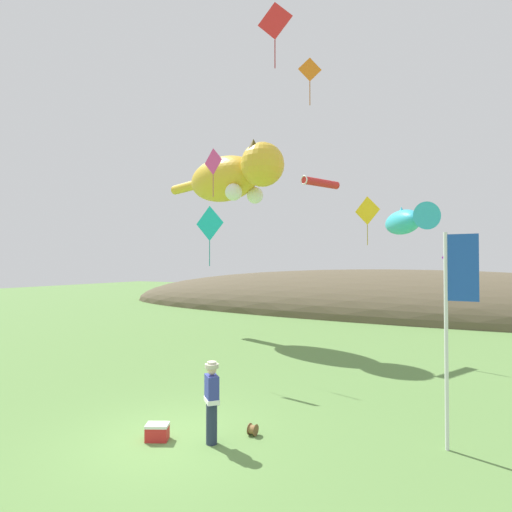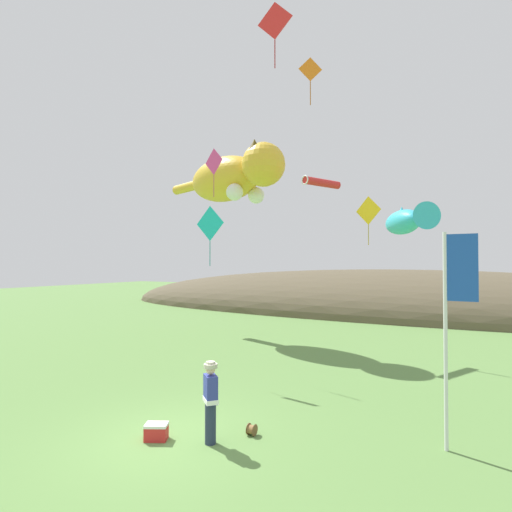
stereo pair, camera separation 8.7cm
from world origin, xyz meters
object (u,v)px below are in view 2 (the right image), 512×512
at_px(kite_spool, 252,430).
at_px(kite_diamond_red, 275,21).
at_px(kite_giant_cat, 233,178).
at_px(festival_attendant, 211,399).
at_px(kite_fish_windsock, 406,221).
at_px(kite_diamond_pink, 214,162).
at_px(kite_tube_streamer, 321,183).
at_px(festival_banner_pole, 453,307).
at_px(kite_diamond_orange, 310,70).
at_px(picnic_cooler, 156,432).
at_px(kite_diamond_teal, 210,224).
at_px(kite_diamond_gold, 368,211).
at_px(kite_diamond_violet, 454,258).

distance_m(kite_spool, kite_diamond_red, 11.69).
bearing_deg(kite_giant_cat, festival_attendant, -60.20).
height_order(kite_spool, kite_fish_windsock, kite_fish_windsock).
relative_size(kite_giant_cat, kite_diamond_red, 4.29).
relative_size(festival_attendant, kite_spool, 6.87).
relative_size(kite_diamond_pink, kite_diamond_red, 0.96).
relative_size(kite_tube_streamer, kite_diamond_pink, 1.08).
height_order(kite_tube_streamer, kite_diamond_pink, kite_diamond_pink).
height_order(festival_banner_pole, kite_diamond_orange, kite_diamond_orange).
bearing_deg(kite_tube_streamer, kite_diamond_red, -82.69).
bearing_deg(picnic_cooler, festival_banner_pole, 23.36).
bearing_deg(picnic_cooler, kite_spool, 35.03).
xyz_separation_m(kite_giant_cat, kite_diamond_pink, (1.96, -4.58, -0.44)).
height_order(festival_attendant, festival_banner_pole, festival_banner_pole).
relative_size(kite_spool, festival_banner_pole, 0.06).
bearing_deg(festival_banner_pole, kite_fish_windsock, 113.90).
bearing_deg(kite_fish_windsock, picnic_cooler, -129.43).
height_order(kite_tube_streamer, kite_diamond_red, kite_diamond_red).
distance_m(kite_fish_windsock, kite_diamond_orange, 7.17).
bearing_deg(kite_spool, kite_diamond_pink, 131.62).
distance_m(kite_diamond_pink, kite_diamond_orange, 5.06).
bearing_deg(kite_diamond_teal, festival_banner_pole, -17.24).
xyz_separation_m(kite_spool, kite_diamond_gold, (0.41, 9.84, 6.13)).
xyz_separation_m(picnic_cooler, kite_giant_cat, (-5.00, 11.18, 8.31)).
height_order(kite_spool, kite_diamond_violet, kite_diamond_violet).
height_order(festival_banner_pole, kite_fish_windsock, kite_fish_windsock).
xyz_separation_m(kite_fish_windsock, kite_diamond_teal, (-6.59, -0.52, 0.18)).
bearing_deg(festival_attendant, kite_diamond_gold, 84.64).
distance_m(festival_attendant, kite_spool, 1.29).
height_order(kite_diamond_pink, kite_diamond_violet, kite_diamond_pink).
relative_size(picnic_cooler, kite_fish_windsock, 0.21).
bearing_deg(kite_diamond_pink, kite_tube_streamer, 54.39).
xyz_separation_m(picnic_cooler, kite_diamond_gold, (2.16, 11.07, 6.07)).
distance_m(kite_fish_windsock, kite_diamond_pink, 8.17).
distance_m(picnic_cooler, kite_diamond_orange, 13.12).
xyz_separation_m(festival_attendant, kite_tube_streamer, (-1.12, 10.47, 6.73)).
height_order(festival_attendant, kite_tube_streamer, kite_tube_streamer).
xyz_separation_m(picnic_cooler, kite_diamond_violet, (5.58, 10.25, 3.95)).
bearing_deg(kite_diamond_gold, kite_tube_streamer, -175.49).
bearing_deg(picnic_cooler, kite_diamond_gold, 78.97).
bearing_deg(kite_fish_windsock, kite_diamond_red, -160.19).
distance_m(festival_banner_pole, kite_diamond_red, 9.89).
relative_size(kite_spool, kite_tube_streamer, 0.12).
bearing_deg(kite_diamond_pink, kite_diamond_violet, 22.92).
height_order(kite_spool, kite_diamond_teal, kite_diamond_teal).
height_order(festival_banner_pole, kite_giant_cat, kite_giant_cat).
relative_size(kite_tube_streamer, kite_diamond_orange, 1.19).
relative_size(festival_attendant, kite_fish_windsock, 0.65).
relative_size(kite_diamond_pink, kite_diamond_violet, 1.07).
xyz_separation_m(festival_banner_pole, kite_diamond_gold, (-3.68, 8.55, 3.25)).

